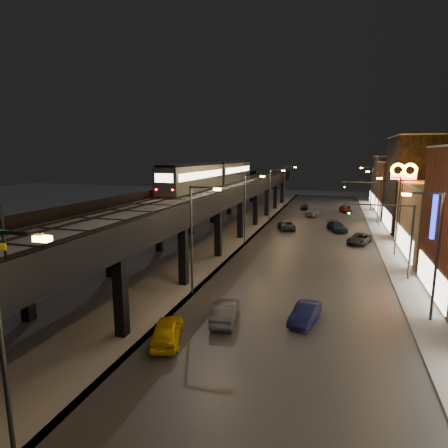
# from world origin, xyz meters

# --- Properties ---
(ground) EXTENTS (220.00, 220.00, 0.00)m
(ground) POSITION_xyz_m (0.00, 0.00, 0.00)
(ground) COLOR silver
(road_surface) EXTENTS (17.00, 120.00, 0.06)m
(road_surface) POSITION_xyz_m (7.50, 35.00, 0.03)
(road_surface) COLOR #46474D
(road_surface) RESTS_ON ground
(sidewalk_right) EXTENTS (4.00, 120.00, 0.14)m
(sidewalk_right) POSITION_xyz_m (17.50, 35.00, 0.07)
(sidewalk_right) COLOR #9FA1A8
(sidewalk_right) RESTS_ON ground
(under_viaduct_pavement) EXTENTS (11.00, 120.00, 0.06)m
(under_viaduct_pavement) POSITION_xyz_m (-6.00, 35.00, 0.03)
(under_viaduct_pavement) COLOR #9FA1A8
(under_viaduct_pavement) RESTS_ON ground
(elevated_viaduct) EXTENTS (9.00, 100.00, 6.30)m
(elevated_viaduct) POSITION_xyz_m (-6.00, 31.84, 5.62)
(elevated_viaduct) COLOR black
(elevated_viaduct) RESTS_ON ground
(viaduct_trackbed) EXTENTS (8.40, 100.00, 0.32)m
(viaduct_trackbed) POSITION_xyz_m (-6.01, 31.97, 6.39)
(viaduct_trackbed) COLOR #B2B7C1
(viaduct_trackbed) RESTS_ON elevated_viaduct
(viaduct_parapet_streetside) EXTENTS (0.30, 100.00, 1.10)m
(viaduct_parapet_streetside) POSITION_xyz_m (-1.65, 32.00, 6.85)
(viaduct_parapet_streetside) COLOR black
(viaduct_parapet_streetside) RESTS_ON elevated_viaduct
(viaduct_parapet_far) EXTENTS (0.30, 100.00, 1.10)m
(viaduct_parapet_far) POSITION_xyz_m (-10.35, 32.00, 6.85)
(viaduct_parapet_far) COLOR black
(viaduct_parapet_far) RESTS_ON elevated_viaduct
(building_d) EXTENTS (12.20, 13.20, 14.16)m
(building_d) POSITION_xyz_m (23.99, 48.00, 7.08)
(building_d) COLOR black
(building_d) RESTS_ON ground
(building_e) EXTENTS (12.20, 12.20, 10.16)m
(building_e) POSITION_xyz_m (23.99, 62.00, 5.08)
(building_e) COLOR #5A2416
(building_e) RESTS_ON ground
(building_f) EXTENTS (12.20, 16.20, 11.16)m
(building_f) POSITION_xyz_m (23.99, 76.00, 5.58)
(building_f) COLOR #303035
(building_f) RESTS_ON ground
(streetlight_left_0) EXTENTS (2.57, 0.28, 9.00)m
(streetlight_left_0) POSITION_xyz_m (-0.43, -5.00, 5.24)
(streetlight_left_0) COLOR #38383A
(streetlight_left_0) RESTS_ON ground
(streetlight_left_1) EXTENTS (2.57, 0.28, 9.00)m
(streetlight_left_1) POSITION_xyz_m (-0.43, 13.00, 5.24)
(streetlight_left_1) COLOR #38383A
(streetlight_left_1) RESTS_ON ground
(streetlight_right_1) EXTENTS (2.56, 0.28, 9.00)m
(streetlight_right_1) POSITION_xyz_m (16.73, 13.00, 5.24)
(streetlight_right_1) COLOR #38383A
(streetlight_right_1) RESTS_ON ground
(streetlight_left_2) EXTENTS (2.57, 0.28, 9.00)m
(streetlight_left_2) POSITION_xyz_m (-0.43, 31.00, 5.24)
(streetlight_left_2) COLOR #38383A
(streetlight_left_2) RESTS_ON ground
(streetlight_right_2) EXTENTS (2.56, 0.28, 9.00)m
(streetlight_right_2) POSITION_xyz_m (16.73, 31.00, 5.24)
(streetlight_right_2) COLOR #38383A
(streetlight_right_2) RESTS_ON ground
(streetlight_left_3) EXTENTS (2.57, 0.28, 9.00)m
(streetlight_left_3) POSITION_xyz_m (-0.43, 49.00, 5.24)
(streetlight_left_3) COLOR #38383A
(streetlight_left_3) RESTS_ON ground
(streetlight_right_3) EXTENTS (2.56, 0.28, 9.00)m
(streetlight_right_3) POSITION_xyz_m (16.73, 49.00, 5.24)
(streetlight_right_3) COLOR #38383A
(streetlight_right_3) RESTS_ON ground
(streetlight_left_4) EXTENTS (2.57, 0.28, 9.00)m
(streetlight_left_4) POSITION_xyz_m (-0.43, 67.00, 5.24)
(streetlight_left_4) COLOR #38383A
(streetlight_left_4) RESTS_ON ground
(streetlight_right_4) EXTENTS (2.56, 0.28, 9.00)m
(streetlight_right_4) POSITION_xyz_m (16.73, 67.00, 5.24)
(streetlight_right_4) COLOR #38383A
(streetlight_right_4) RESTS_ON ground
(traffic_light_rig_a) EXTENTS (6.10, 0.34, 7.00)m
(traffic_light_rig_a) POSITION_xyz_m (15.84, 22.00, 4.50)
(traffic_light_rig_a) COLOR #38383A
(traffic_light_rig_a) RESTS_ON ground
(traffic_light_rig_b) EXTENTS (6.10, 0.34, 7.00)m
(traffic_light_rig_b) POSITION_xyz_m (15.84, 52.00, 4.50)
(traffic_light_rig_b) COLOR #38383A
(traffic_light_rig_b) RESTS_ON ground
(subway_train) EXTENTS (3.02, 36.74, 3.61)m
(subway_train) POSITION_xyz_m (-8.50, 42.62, 8.41)
(subway_train) COLOR gray
(subway_train) RESTS_ON viaduct_trackbed
(rail_signal) EXTENTS (0.33, 0.42, 2.85)m
(rail_signal) POSITION_xyz_m (-2.10, -3.25, 8.64)
(rail_signal) COLOR black
(rail_signal) RESTS_ON viaduct_trackbed
(car_taxi) EXTENTS (2.91, 4.61, 1.46)m
(car_taxi) POSITION_xyz_m (0.81, 5.03, 0.73)
(car_taxi) COLOR yellow
(car_taxi) RESTS_ON ground
(car_near_white) EXTENTS (2.13, 4.50, 1.43)m
(car_near_white) POSITION_xyz_m (3.37, 8.88, 0.71)
(car_near_white) COLOR #555861
(car_near_white) RESTS_ON ground
(car_mid_silver) EXTENTS (3.51, 5.36, 1.37)m
(car_mid_silver) POSITION_xyz_m (3.08, 42.74, 0.69)
(car_mid_silver) COLOR #4C4F54
(car_mid_silver) RESTS_ON ground
(car_mid_dark) EXTENTS (2.94, 4.84, 1.31)m
(car_mid_dark) POSITION_xyz_m (6.20, 56.67, 0.65)
(car_mid_dark) COLOR slate
(car_mid_dark) RESTS_ON ground
(car_far_white) EXTENTS (1.54, 3.63, 1.23)m
(car_far_white) POSITION_xyz_m (3.87, 65.39, 0.61)
(car_far_white) COLOR black
(car_far_white) RESTS_ON ground
(car_onc_silver) EXTENTS (2.13, 4.06, 1.27)m
(car_onc_silver) POSITION_xyz_m (8.70, 10.31, 0.64)
(car_onc_silver) COLOR #12174C
(car_onc_silver) RESTS_ON ground
(car_onc_dark) EXTENTS (3.63, 5.30, 1.35)m
(car_onc_dark) POSITION_xyz_m (13.40, 35.73, 0.67)
(car_onc_dark) COLOR #242428
(car_onc_dark) RESTS_ON ground
(car_onc_white) EXTENTS (3.55, 5.30, 1.43)m
(car_onc_white) POSITION_xyz_m (10.58, 43.37, 0.71)
(car_onc_white) COLOR #152246
(car_onc_white) RESTS_ON ground
(car_onc_red) EXTENTS (2.73, 4.62, 1.48)m
(car_onc_red) POSITION_xyz_m (12.13, 63.21, 0.74)
(car_onc_red) COLOR maroon
(car_onc_red) RESTS_ON ground
(sign_mcdonalds) EXTENTS (3.09, 0.52, 10.40)m
(sign_mcdonalds) POSITION_xyz_m (18.00, 35.89, 8.52)
(sign_mcdonalds) COLOR #38383A
(sign_mcdonalds) RESTS_ON ground
(sign_carwash) EXTENTS (1.61, 0.35, 8.33)m
(sign_carwash) POSITION_xyz_m (18.50, 18.76, 5.87)
(sign_carwash) COLOR #38383A
(sign_carwash) RESTS_ON ground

